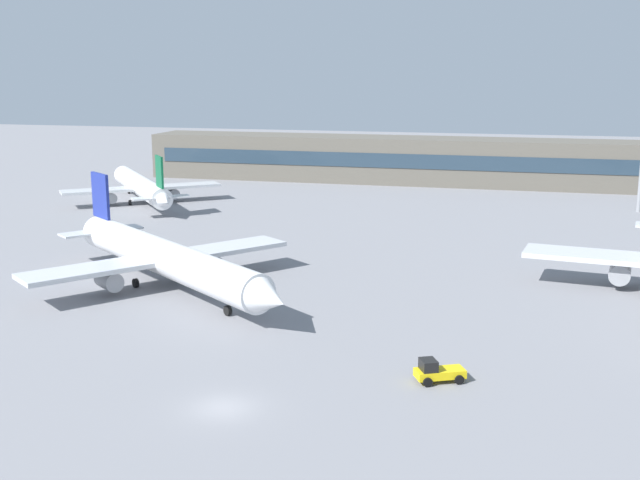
{
  "coord_description": "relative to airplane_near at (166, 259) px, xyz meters",
  "views": [
    {
      "loc": [
        18.87,
        -46.44,
        22.32
      ],
      "look_at": [
        -3.69,
        40.0,
        3.0
      ],
      "focal_mm": 44.42,
      "sensor_mm": 36.0,
      "label": 1
    }
  ],
  "objects": [
    {
      "name": "terminal_building",
      "position": [
        16.61,
        84.67,
        1.34
      ],
      "size": [
        114.19,
        12.13,
        9.0
      ],
      "color": "#5B564C",
      "rests_on": "ground_plane"
    },
    {
      "name": "airplane_near",
      "position": [
        0.0,
        0.0,
        0.0
      ],
      "size": [
        35.19,
        28.78,
        10.38
      ],
      "color": "silver",
      "rests_on": "ground_plane"
    },
    {
      "name": "baggage_tug_yellow",
      "position": [
        30.01,
        -18.3,
        -2.37
      ],
      "size": [
        3.89,
        2.99,
        1.75
      ],
      "color": "yellow",
      "rests_on": "ground_plane"
    },
    {
      "name": "airplane_far",
      "position": [
        -27.88,
        48.62,
        -0.29
      ],
      "size": [
        26.8,
        31.39,
        9.43
      ],
      "color": "white",
      "rests_on": "ground_plane"
    },
    {
      "name": "ground_plane",
      "position": [
        16.61,
        13.53,
        -3.17
      ],
      "size": [
        400.0,
        400.0,
        0.0
      ],
      "primitive_type": "plane",
      "color": "gray"
    }
  ]
}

